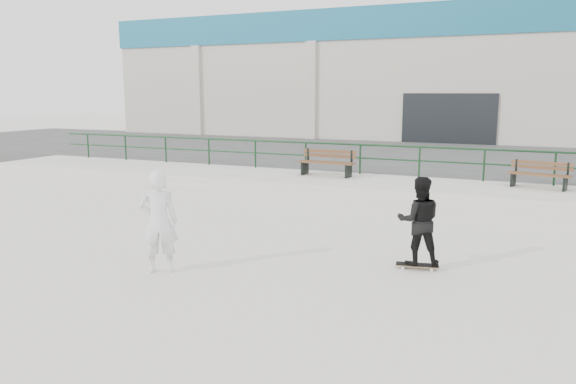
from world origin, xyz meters
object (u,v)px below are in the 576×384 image
at_px(skateboard, 417,265).
at_px(seated_skater, 159,222).
at_px(standing_skater, 419,221).
at_px(bench_right, 540,175).
at_px(bench_left, 327,163).

xyz_separation_m(skateboard, seated_skater, (-4.27, -2.09, 0.87)).
bearing_deg(seated_skater, standing_skater, 174.64).
distance_m(bench_right, standing_skater, 7.78).
bearing_deg(bench_left, seated_skater, -86.53).
bearing_deg(skateboard, bench_right, 63.89).
xyz_separation_m(bench_right, standing_skater, (-2.02, -7.51, 0.03)).
bearing_deg(bench_left, skateboard, -56.35).
xyz_separation_m(bench_left, standing_skater, (4.46, -7.33, -0.01)).
xyz_separation_m(bench_left, bench_right, (6.48, 0.18, -0.04)).
bearing_deg(bench_right, seated_skater, -111.27).
height_order(bench_left, bench_right, bench_left).
distance_m(bench_left, skateboard, 8.62).
bearing_deg(seated_skater, bench_right, -154.65).
relative_size(bench_left, standing_skater, 1.16).
xyz_separation_m(bench_left, seated_skater, (0.19, -9.41, 0.01)).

